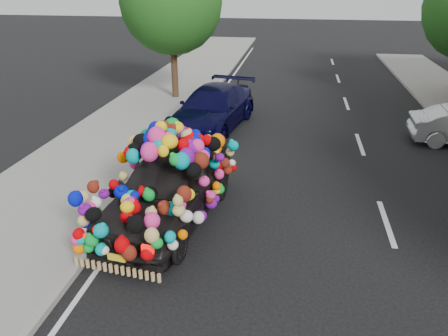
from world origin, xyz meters
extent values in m
plane|color=black|center=(0.00, 0.00, 0.00)|extent=(100.00, 100.00, 0.00)
cube|color=gray|center=(-4.30, 0.00, 0.06)|extent=(4.00, 60.00, 0.12)
cube|color=gray|center=(-2.35, 0.00, 0.07)|extent=(0.15, 60.00, 0.13)
cylinder|color=#332114|center=(-3.80, 9.50, 1.36)|extent=(0.28, 0.28, 2.73)
sphere|color=#1E5115|center=(-3.80, 9.50, 4.03)|extent=(4.20, 4.20, 4.20)
imported|color=black|center=(-1.18, -0.57, 0.77)|extent=(2.42, 4.75, 1.55)
cube|color=red|center=(-2.10, -2.76, 0.78)|extent=(0.23, 0.09, 0.14)
cube|color=red|center=(-0.87, -2.92, 0.78)|extent=(0.23, 0.09, 0.14)
cube|color=yellow|center=(-1.49, -2.85, 0.48)|extent=(0.34, 0.09, 0.12)
imported|color=black|center=(-1.43, 5.81, 0.72)|extent=(2.86, 5.26, 1.45)
camera|label=1|loc=(1.42, -8.82, 5.01)|focal=35.00mm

